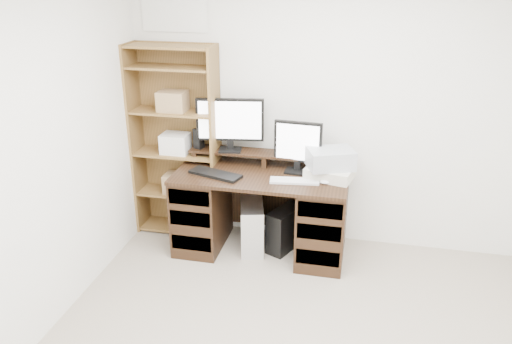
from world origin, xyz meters
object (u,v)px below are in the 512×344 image
(bookshelf, at_px, (176,141))
(tower_black, at_px, (285,229))
(desk, at_px, (261,211))
(monitor_small, at_px, (298,145))
(monitor_wide, at_px, (230,122))
(printer, at_px, (330,173))
(tower_silver, at_px, (252,226))

(bookshelf, bearing_deg, tower_black, -8.11)
(desk, distance_m, monitor_small, 0.68)
(desk, distance_m, bookshelf, 1.02)
(monitor_wide, bearing_deg, monitor_small, -16.89)
(printer, bearing_deg, tower_black, -172.09)
(monitor_wide, distance_m, tower_silver, 0.96)
(monitor_wide, bearing_deg, desk, -40.53)
(desk, xyz_separation_m, bookshelf, (-0.85, 0.21, 0.53))
(monitor_wide, xyz_separation_m, tower_black, (0.54, -0.14, -0.94))
(tower_silver, xyz_separation_m, bookshelf, (-0.76, 0.21, 0.69))
(monitor_wide, xyz_separation_m, bookshelf, (-0.52, 0.01, -0.22))
(desk, relative_size, monitor_small, 3.32)
(desk, relative_size, tower_silver, 3.35)
(printer, bearing_deg, monitor_small, 176.46)
(printer, bearing_deg, monitor_wide, -177.94)
(monitor_wide, relative_size, tower_silver, 1.34)
(desk, height_order, tower_silver, desk)
(printer, bearing_deg, tower_silver, -165.38)
(monitor_small, height_order, tower_black, monitor_small)
(printer, height_order, tower_silver, printer)
(desk, height_order, tower_black, desk)
(monitor_small, bearing_deg, desk, -154.53)
(desk, bearing_deg, tower_silver, 175.18)
(tower_silver, distance_m, tower_black, 0.31)
(printer, height_order, tower_black, printer)
(monitor_small, bearing_deg, tower_silver, -160.08)
(tower_black, bearing_deg, monitor_small, 57.93)
(bookshelf, bearing_deg, desk, -14.06)
(printer, xyz_separation_m, tower_black, (-0.37, 0.03, -0.60))
(tower_silver, bearing_deg, desk, -19.08)
(tower_silver, height_order, tower_black, tower_silver)
(monitor_small, xyz_separation_m, tower_black, (-0.08, -0.05, -0.80))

